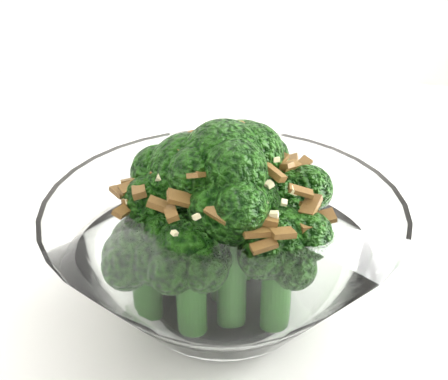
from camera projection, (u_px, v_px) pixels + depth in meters
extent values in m
cube|color=white|center=(425.00, 256.00, 0.56)|extent=(1.42, 1.22, 0.04)
cylinder|color=white|center=(78.00, 278.00, 1.14)|extent=(0.04, 0.04, 0.71)
cylinder|color=white|center=(224.00, 305.00, 0.46)|extent=(0.10, 0.10, 0.01)
cylinder|color=#225717|center=(190.00, 243.00, 0.44)|extent=(0.02, 0.02, 0.08)
sphere|color=#1D520F|center=(188.00, 174.00, 0.41)|extent=(0.06, 0.06, 0.06)
cylinder|color=#225717|center=(276.00, 294.00, 0.41)|extent=(0.02, 0.02, 0.06)
sphere|color=#1D520F|center=(279.00, 242.00, 0.39)|extent=(0.05, 0.05, 0.05)
cylinder|color=#225717|center=(219.00, 230.00, 0.49)|extent=(0.02, 0.02, 0.05)
sphere|color=#1D520F|center=(219.00, 190.00, 0.47)|extent=(0.04, 0.04, 0.04)
cylinder|color=#225717|center=(192.00, 299.00, 0.41)|extent=(0.02, 0.02, 0.06)
sphere|color=#1D520F|center=(190.00, 250.00, 0.39)|extent=(0.05, 0.05, 0.05)
cylinder|color=#225717|center=(241.00, 227.00, 0.46)|extent=(0.02, 0.02, 0.09)
sphere|color=#1D520F|center=(242.00, 158.00, 0.43)|extent=(0.05, 0.05, 0.05)
cylinder|color=#225717|center=(280.00, 237.00, 0.48)|extent=(0.02, 0.02, 0.05)
sphere|color=#1D520F|center=(282.00, 199.00, 0.46)|extent=(0.04, 0.04, 0.04)
cylinder|color=#225717|center=(232.00, 275.00, 0.41)|extent=(0.02, 0.02, 0.08)
sphere|color=#1D520F|center=(232.00, 206.00, 0.39)|extent=(0.05, 0.05, 0.05)
cylinder|color=#225717|center=(277.00, 254.00, 0.45)|extent=(0.02, 0.02, 0.06)
sphere|color=#1D520F|center=(280.00, 200.00, 0.42)|extent=(0.05, 0.05, 0.05)
cylinder|color=#225717|center=(224.00, 242.00, 0.43)|extent=(0.02, 0.02, 0.09)
sphere|color=#1D520F|center=(224.00, 163.00, 0.40)|extent=(0.06, 0.06, 0.06)
cylinder|color=#225717|center=(147.00, 290.00, 0.43)|extent=(0.02, 0.02, 0.04)
sphere|color=#1D520F|center=(144.00, 249.00, 0.41)|extent=(0.05, 0.05, 0.05)
cylinder|color=#225717|center=(167.00, 254.00, 0.45)|extent=(0.02, 0.02, 0.06)
sphere|color=#1D520F|center=(164.00, 202.00, 0.43)|extent=(0.05, 0.05, 0.05)
cube|color=olive|center=(230.00, 138.00, 0.44)|extent=(0.02, 0.01, 0.01)
cube|color=olive|center=(310.00, 204.00, 0.39)|extent=(0.02, 0.01, 0.01)
cube|color=olive|center=(135.00, 201.00, 0.40)|extent=(0.02, 0.01, 0.01)
cube|color=olive|center=(275.00, 149.00, 0.43)|extent=(0.01, 0.01, 0.01)
cube|color=olive|center=(138.00, 184.00, 0.42)|extent=(0.01, 0.01, 0.01)
cube|color=olive|center=(269.00, 144.00, 0.44)|extent=(0.02, 0.01, 0.01)
cube|color=olive|center=(311.00, 206.00, 0.39)|extent=(0.02, 0.02, 0.01)
cube|color=olive|center=(292.00, 160.00, 0.45)|extent=(0.01, 0.02, 0.01)
cube|color=olive|center=(310.00, 226.00, 0.38)|extent=(0.02, 0.01, 0.01)
cube|color=olive|center=(187.00, 144.00, 0.42)|extent=(0.02, 0.02, 0.01)
cube|color=olive|center=(242.00, 138.00, 0.40)|extent=(0.02, 0.01, 0.01)
cube|color=olive|center=(226.00, 157.00, 0.38)|extent=(0.01, 0.02, 0.01)
cube|color=olive|center=(132.00, 182.00, 0.41)|extent=(0.01, 0.01, 0.01)
cube|color=olive|center=(257.00, 233.00, 0.36)|extent=(0.02, 0.01, 0.01)
cube|color=olive|center=(238.00, 139.00, 0.42)|extent=(0.02, 0.01, 0.01)
cube|color=olive|center=(209.00, 171.00, 0.38)|extent=(0.02, 0.01, 0.01)
cube|color=olive|center=(182.00, 154.00, 0.40)|extent=(0.02, 0.01, 0.01)
cube|color=olive|center=(223.00, 128.00, 0.41)|extent=(0.02, 0.01, 0.01)
cube|color=olive|center=(301.00, 191.00, 0.39)|extent=(0.02, 0.01, 0.01)
cube|color=olive|center=(245.00, 138.00, 0.43)|extent=(0.01, 0.02, 0.01)
cube|color=olive|center=(263.00, 143.00, 0.40)|extent=(0.02, 0.01, 0.01)
cube|color=olive|center=(187.00, 155.00, 0.46)|extent=(0.02, 0.02, 0.01)
cube|color=olive|center=(171.00, 213.00, 0.37)|extent=(0.01, 0.01, 0.01)
cube|color=olive|center=(267.00, 220.00, 0.37)|extent=(0.02, 0.01, 0.01)
cube|color=olive|center=(325.00, 217.00, 0.39)|extent=(0.01, 0.01, 0.01)
cube|color=olive|center=(290.00, 166.00, 0.42)|extent=(0.02, 0.02, 0.01)
cube|color=olive|center=(123.00, 211.00, 0.40)|extent=(0.02, 0.02, 0.01)
cube|color=olive|center=(190.00, 147.00, 0.42)|extent=(0.02, 0.02, 0.01)
cube|color=olive|center=(183.00, 151.00, 0.42)|extent=(0.02, 0.02, 0.01)
cube|color=olive|center=(239.00, 126.00, 0.40)|extent=(0.02, 0.01, 0.01)
cube|color=olive|center=(150.00, 160.00, 0.44)|extent=(0.01, 0.02, 0.01)
cube|color=olive|center=(273.00, 172.00, 0.39)|extent=(0.02, 0.02, 0.01)
cube|color=olive|center=(277.00, 161.00, 0.41)|extent=(0.02, 0.02, 0.01)
cube|color=olive|center=(130.00, 187.00, 0.41)|extent=(0.02, 0.01, 0.01)
cube|color=olive|center=(302.00, 165.00, 0.42)|extent=(0.02, 0.01, 0.01)
cube|color=olive|center=(264.00, 246.00, 0.36)|extent=(0.02, 0.01, 0.01)
cube|color=olive|center=(283.00, 233.00, 0.36)|extent=(0.02, 0.01, 0.01)
cube|color=olive|center=(161.00, 167.00, 0.40)|extent=(0.02, 0.02, 0.01)
cube|color=olive|center=(191.00, 142.00, 0.42)|extent=(0.02, 0.02, 0.01)
cube|color=olive|center=(192.00, 150.00, 0.40)|extent=(0.01, 0.02, 0.01)
cube|color=olive|center=(188.00, 155.00, 0.39)|extent=(0.01, 0.02, 0.00)
cube|color=olive|center=(311.00, 171.00, 0.43)|extent=(0.01, 0.02, 0.01)
cube|color=olive|center=(120.00, 192.00, 0.41)|extent=(0.02, 0.02, 0.00)
cube|color=olive|center=(281.00, 166.00, 0.41)|extent=(0.02, 0.02, 0.01)
cube|color=olive|center=(218.00, 213.00, 0.36)|extent=(0.02, 0.02, 0.01)
cube|color=olive|center=(248.00, 163.00, 0.38)|extent=(0.01, 0.01, 0.01)
cube|color=olive|center=(200.00, 175.00, 0.37)|extent=(0.02, 0.02, 0.01)
cube|color=olive|center=(160.00, 205.00, 0.38)|extent=(0.02, 0.01, 0.01)
cube|color=olive|center=(139.00, 191.00, 0.39)|extent=(0.01, 0.01, 0.01)
cube|color=olive|center=(180.00, 198.00, 0.37)|extent=(0.02, 0.01, 0.01)
cube|color=olive|center=(183.00, 149.00, 0.45)|extent=(0.01, 0.02, 0.01)
cube|color=olive|center=(190.00, 138.00, 0.43)|extent=(0.02, 0.02, 0.01)
cube|color=olive|center=(243.00, 196.00, 0.37)|extent=(0.01, 0.02, 0.01)
cube|color=beige|center=(141.00, 170.00, 0.43)|extent=(0.01, 0.01, 0.00)
cube|color=beige|center=(179.00, 152.00, 0.45)|extent=(0.01, 0.01, 0.01)
cube|color=beige|center=(196.00, 217.00, 0.36)|extent=(0.01, 0.01, 0.00)
cube|color=beige|center=(284.00, 154.00, 0.45)|extent=(0.01, 0.01, 0.01)
cube|color=beige|center=(197.00, 153.00, 0.38)|extent=(0.01, 0.01, 0.01)
cube|color=beige|center=(284.00, 202.00, 0.38)|extent=(0.00, 0.01, 0.00)
cube|color=beige|center=(251.00, 145.00, 0.45)|extent=(0.01, 0.01, 0.01)
cube|color=beige|center=(270.00, 184.00, 0.38)|extent=(0.01, 0.01, 0.00)
cube|color=beige|center=(209.00, 144.00, 0.46)|extent=(0.01, 0.01, 0.01)
cube|color=beige|center=(186.00, 142.00, 0.43)|extent=(0.01, 0.01, 0.00)
cube|color=beige|center=(217.00, 130.00, 0.39)|extent=(0.01, 0.01, 0.01)
cube|color=beige|center=(225.00, 136.00, 0.44)|extent=(0.01, 0.01, 0.00)
cube|color=beige|center=(274.00, 215.00, 0.37)|extent=(0.01, 0.01, 0.00)
cube|color=beige|center=(264.00, 203.00, 0.37)|extent=(0.01, 0.01, 0.00)
cube|color=beige|center=(206.00, 134.00, 0.42)|extent=(0.01, 0.01, 0.01)
cube|color=beige|center=(161.00, 178.00, 0.39)|extent=(0.01, 0.01, 0.01)
cube|color=beige|center=(175.00, 153.00, 0.41)|extent=(0.01, 0.00, 0.00)
cube|color=beige|center=(174.00, 233.00, 0.36)|extent=(0.01, 0.00, 0.00)
cube|color=beige|center=(265.00, 183.00, 0.38)|extent=(0.01, 0.01, 0.00)
cube|color=beige|center=(245.00, 131.00, 0.40)|extent=(0.01, 0.01, 0.00)
cube|color=beige|center=(132.00, 189.00, 0.41)|extent=(0.01, 0.01, 0.00)
cube|color=beige|center=(224.00, 135.00, 0.44)|extent=(0.01, 0.01, 0.00)
cube|color=beige|center=(178.00, 201.00, 0.37)|extent=(0.00, 0.00, 0.00)
cube|color=beige|center=(294.00, 191.00, 0.38)|extent=(0.01, 0.01, 0.01)
cube|color=beige|center=(245.00, 144.00, 0.44)|extent=(0.01, 0.01, 0.01)
cube|color=beige|center=(221.00, 141.00, 0.45)|extent=(0.00, 0.00, 0.00)
cube|color=beige|center=(276.00, 159.00, 0.40)|extent=(0.01, 0.01, 0.00)
cube|color=beige|center=(221.00, 129.00, 0.42)|extent=(0.01, 0.01, 0.00)
cube|color=beige|center=(161.00, 172.00, 0.40)|extent=(0.01, 0.01, 0.01)
cube|color=beige|center=(127.00, 201.00, 0.40)|extent=(0.01, 0.01, 0.01)
cube|color=beige|center=(181.00, 147.00, 0.44)|extent=(0.01, 0.01, 0.00)
cube|color=beige|center=(160.00, 155.00, 0.42)|extent=(0.00, 0.00, 0.00)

